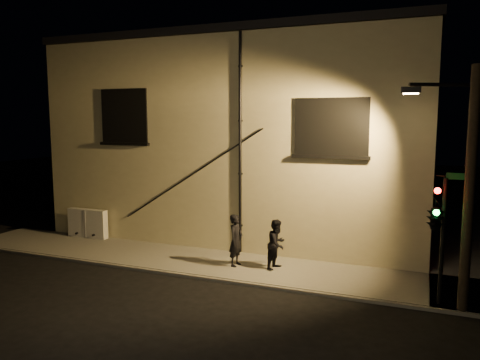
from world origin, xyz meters
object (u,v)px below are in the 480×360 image
at_px(pedestrian_a, 236,240).
at_px(streetlamp_pole, 465,183).
at_px(traffic_signal, 436,216).
at_px(utility_cabinet, 88,223).
at_px(pedestrian_b, 277,244).

xyz_separation_m(pedestrian_a, streetlamp_pole, (7.06, -1.20, 2.54)).
relative_size(traffic_signal, streetlamp_pole, 0.56).
bearing_deg(utility_cabinet, pedestrian_a, -9.90).
distance_m(pedestrian_b, traffic_signal, 5.41).
bearing_deg(pedestrian_a, pedestrian_b, -75.64).
bearing_deg(pedestrian_b, streetlamp_pole, -90.67).
relative_size(pedestrian_a, streetlamp_pole, 0.28).
bearing_deg(traffic_signal, pedestrian_a, 169.38).
distance_m(pedestrian_a, streetlamp_pole, 7.60).
bearing_deg(pedestrian_b, traffic_signal, -92.46).
xyz_separation_m(utility_cabinet, pedestrian_a, (7.54, -1.32, 0.29)).
distance_m(utility_cabinet, streetlamp_pole, 15.08).
distance_m(pedestrian_a, pedestrian_b, 1.45).
bearing_deg(traffic_signal, pedestrian_b, 163.90).
bearing_deg(traffic_signal, utility_cabinet, 169.77).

